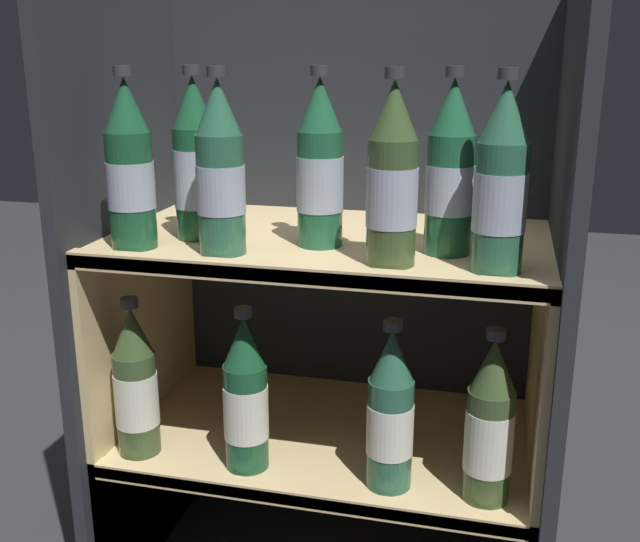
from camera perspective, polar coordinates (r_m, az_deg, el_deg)
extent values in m
cube|color=#23262B|center=(1.36, 2.65, -0.19)|extent=(0.70, 0.02, 0.98)
cube|color=#23262B|center=(1.29, -14.12, -1.68)|extent=(0.02, 0.43, 0.98)
cube|color=#23262B|center=(1.15, 17.38, -4.18)|extent=(0.02, 0.43, 0.98)
cube|color=#DBBC84|center=(1.27, 0.65, -12.41)|extent=(0.66, 0.39, 0.02)
cube|color=#DBBC84|center=(1.11, -1.60, -16.81)|extent=(0.66, 0.02, 0.03)
cube|color=#DBBC84|center=(1.43, -12.50, -15.52)|extent=(0.01, 0.39, 0.26)
cube|color=#DBBC84|center=(1.32, 15.25, -18.97)|extent=(0.01, 0.39, 0.26)
cube|color=#DBBC84|center=(1.14, 0.70, 2.27)|extent=(0.66, 0.39, 0.02)
cube|color=#DBBC84|center=(0.97, -1.76, -0.29)|extent=(0.66, 0.02, 0.03)
cube|color=#DBBC84|center=(1.36, -12.94, -9.57)|extent=(0.01, 0.39, 0.59)
cube|color=#DBBC84|center=(1.23, 15.84, -12.65)|extent=(0.01, 0.39, 0.59)
cylinder|color=#194C2D|center=(1.09, -14.18, 5.95)|extent=(0.06, 0.06, 0.16)
cylinder|color=#9EA8BC|center=(1.09, -14.21, 6.37)|extent=(0.07, 0.07, 0.07)
cone|color=#194C2D|center=(1.07, -14.63, 12.19)|extent=(0.06, 0.06, 0.07)
cylinder|color=#333338|center=(1.07, -14.81, 14.54)|extent=(0.03, 0.03, 0.01)
cylinder|color=#285B42|center=(1.03, -7.54, 5.76)|extent=(0.06, 0.06, 0.16)
cylinder|color=#9EA8BC|center=(1.03, -7.56, 6.20)|extent=(0.07, 0.07, 0.07)
cone|color=#285B42|center=(1.02, -7.80, 12.34)|extent=(0.06, 0.06, 0.07)
cylinder|color=#333338|center=(1.02, -7.90, 14.83)|extent=(0.03, 0.03, 0.01)
cylinder|color=#384C28|center=(0.97, 5.49, 5.16)|extent=(0.06, 0.06, 0.16)
cylinder|color=#9EA8BC|center=(0.97, 5.50, 5.64)|extent=(0.07, 0.07, 0.08)
cone|color=#384C28|center=(0.96, 5.69, 12.16)|extent=(0.06, 0.06, 0.07)
cylinder|color=#333338|center=(0.96, 5.76, 14.81)|extent=(0.03, 0.03, 0.01)
cylinder|color=#285B42|center=(0.96, 13.50, 4.67)|extent=(0.06, 0.06, 0.16)
cylinder|color=#9EA8BC|center=(0.96, 13.54, 5.14)|extent=(0.07, 0.07, 0.07)
cone|color=#285B42|center=(0.95, 13.99, 11.72)|extent=(0.06, 0.06, 0.07)
cylinder|color=#333338|center=(0.95, 14.18, 14.39)|extent=(0.03, 0.03, 0.01)
cylinder|color=#194C2D|center=(1.13, -9.37, 6.57)|extent=(0.06, 0.06, 0.16)
cylinder|color=#9EA8BC|center=(1.13, -9.39, 6.98)|extent=(0.07, 0.07, 0.09)
cone|color=#194C2D|center=(1.11, -9.66, 12.61)|extent=(0.06, 0.06, 0.07)
cylinder|color=#333338|center=(1.11, -9.77, 14.88)|extent=(0.03, 0.03, 0.01)
cylinder|color=#1E5638|center=(1.07, -0.17, 6.25)|extent=(0.06, 0.06, 0.16)
cylinder|color=#9EA8BC|center=(1.07, -0.17, 6.68)|extent=(0.07, 0.07, 0.08)
cone|color=#1E5638|center=(1.05, -0.17, 12.63)|extent=(0.06, 0.06, 0.07)
cylinder|color=#333338|center=(1.05, -0.18, 15.03)|extent=(0.03, 0.03, 0.01)
cylinder|color=#1E5638|center=(1.04, 9.82, 5.72)|extent=(0.06, 0.06, 0.16)
cylinder|color=#9EA8BC|center=(1.04, 9.85, 6.16)|extent=(0.07, 0.07, 0.07)
cone|color=#1E5638|center=(1.02, 10.15, 12.27)|extent=(0.06, 0.06, 0.07)
cylinder|color=#333338|center=(1.02, 10.28, 14.74)|extent=(0.03, 0.03, 0.01)
cylinder|color=#384C28|center=(1.20, -13.78, -9.75)|extent=(0.06, 0.06, 0.16)
cylinder|color=silver|center=(1.20, -13.80, -9.40)|extent=(0.07, 0.07, 0.08)
cone|color=#384C28|center=(1.15, -14.18, -4.44)|extent=(0.06, 0.06, 0.07)
cylinder|color=#333338|center=(1.14, -14.33, -2.35)|extent=(0.03, 0.03, 0.01)
cylinder|color=#194C2D|center=(1.13, -5.65, -10.95)|extent=(0.06, 0.06, 0.16)
cylinder|color=silver|center=(1.13, -5.66, -10.58)|extent=(0.07, 0.07, 0.08)
cone|color=#194C2D|center=(1.08, -5.82, -5.36)|extent=(0.06, 0.06, 0.07)
cylinder|color=#333338|center=(1.07, -5.89, -3.16)|extent=(0.03, 0.03, 0.01)
cylinder|color=#285B42|center=(1.09, 5.34, -12.21)|extent=(0.06, 0.06, 0.16)
cylinder|color=silver|center=(1.08, 5.35, -11.83)|extent=(0.07, 0.07, 0.08)
cone|color=#285B42|center=(1.04, 5.51, -6.43)|extent=(0.06, 0.06, 0.07)
cylinder|color=#333338|center=(1.02, 5.58, -4.13)|extent=(0.03, 0.03, 0.01)
cylinder|color=#384C28|center=(1.08, 12.70, -12.81)|extent=(0.06, 0.06, 0.16)
cylinder|color=silver|center=(1.08, 12.72, -12.43)|extent=(0.07, 0.07, 0.09)
cone|color=#384C28|center=(1.03, 13.11, -7.00)|extent=(0.06, 0.06, 0.07)
cylinder|color=#333338|center=(1.01, 13.28, -4.70)|extent=(0.03, 0.03, 0.01)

